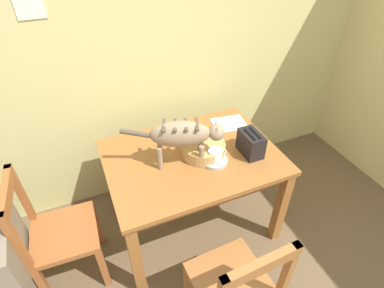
{
  "coord_description": "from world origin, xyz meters",
  "views": [
    {
      "loc": [
        -0.55,
        -0.16,
        2.14
      ],
      "look_at": [
        0.09,
        1.35,
        0.84
      ],
      "focal_mm": 28.34,
      "sensor_mm": 36.0,
      "label": 1
    }
  ],
  "objects_px": {
    "coffee_mug": "(215,155)",
    "wicker_basket": "(204,149)",
    "saucer_bowl": "(215,161)",
    "toaster": "(251,143)",
    "wooden_chair_far": "(235,285)",
    "wooden_chair_near": "(57,233)",
    "book_stack": "(187,131)",
    "dining_table": "(192,165)",
    "magazine": "(229,124)",
    "cat": "(183,135)"
  },
  "relations": [
    {
      "from": "dining_table",
      "to": "coffee_mug",
      "type": "height_order",
      "value": "coffee_mug"
    },
    {
      "from": "dining_table",
      "to": "cat",
      "type": "height_order",
      "value": "cat"
    },
    {
      "from": "dining_table",
      "to": "wooden_chair_near",
      "type": "relative_size",
      "value": 1.3
    },
    {
      "from": "book_stack",
      "to": "toaster",
      "type": "height_order",
      "value": "toaster"
    },
    {
      "from": "dining_table",
      "to": "coffee_mug",
      "type": "relative_size",
      "value": 9.0
    },
    {
      "from": "book_stack",
      "to": "wooden_chair_near",
      "type": "relative_size",
      "value": 0.18
    },
    {
      "from": "wicker_basket",
      "to": "toaster",
      "type": "xyz_separation_m",
      "value": [
        0.31,
        -0.12,
        0.04
      ]
    },
    {
      "from": "dining_table",
      "to": "magazine",
      "type": "xyz_separation_m",
      "value": [
        0.43,
        0.24,
        0.09
      ]
    },
    {
      "from": "saucer_bowl",
      "to": "toaster",
      "type": "relative_size",
      "value": 0.9
    },
    {
      "from": "dining_table",
      "to": "book_stack",
      "type": "distance_m",
      "value": 0.29
    },
    {
      "from": "cat",
      "to": "magazine",
      "type": "relative_size",
      "value": 2.38
    },
    {
      "from": "wooden_chair_near",
      "to": "coffee_mug",
      "type": "bearing_deg",
      "value": 89.6
    },
    {
      "from": "coffee_mug",
      "to": "magazine",
      "type": "distance_m",
      "value": 0.49
    },
    {
      "from": "magazine",
      "to": "wicker_basket",
      "type": "height_order",
      "value": "wicker_basket"
    },
    {
      "from": "magazine",
      "to": "wooden_chair_near",
      "type": "xyz_separation_m",
      "value": [
        -1.42,
        -0.31,
        -0.29
      ]
    },
    {
      "from": "saucer_bowl",
      "to": "wicker_basket",
      "type": "height_order",
      "value": "wicker_basket"
    },
    {
      "from": "toaster",
      "to": "wooden_chair_near",
      "type": "distance_m",
      "value": 1.43
    },
    {
      "from": "saucer_bowl",
      "to": "book_stack",
      "type": "bearing_deg",
      "value": 97.08
    },
    {
      "from": "cat",
      "to": "coffee_mug",
      "type": "height_order",
      "value": "cat"
    },
    {
      "from": "dining_table",
      "to": "book_stack",
      "type": "height_order",
      "value": "book_stack"
    },
    {
      "from": "saucer_bowl",
      "to": "magazine",
      "type": "relative_size",
      "value": 0.68
    },
    {
      "from": "toaster",
      "to": "wooden_chair_far",
      "type": "distance_m",
      "value": 0.92
    },
    {
      "from": "cat",
      "to": "wooden_chair_near",
      "type": "distance_m",
      "value": 1.04
    },
    {
      "from": "cat",
      "to": "saucer_bowl",
      "type": "distance_m",
      "value": 0.31
    },
    {
      "from": "coffee_mug",
      "to": "wicker_basket",
      "type": "height_order",
      "value": "coffee_mug"
    },
    {
      "from": "toaster",
      "to": "wicker_basket",
      "type": "bearing_deg",
      "value": 158.99
    },
    {
      "from": "wooden_chair_near",
      "to": "magazine",
      "type": "bearing_deg",
      "value": 105.07
    },
    {
      "from": "cat",
      "to": "saucer_bowl",
      "type": "height_order",
      "value": "cat"
    },
    {
      "from": "saucer_bowl",
      "to": "wicker_basket",
      "type": "relative_size",
      "value": 0.59
    },
    {
      "from": "coffee_mug",
      "to": "book_stack",
      "type": "relative_size",
      "value": 0.81
    },
    {
      "from": "coffee_mug",
      "to": "toaster",
      "type": "height_order",
      "value": "toaster"
    },
    {
      "from": "dining_table",
      "to": "wicker_basket",
      "type": "xyz_separation_m",
      "value": [
        0.08,
        -0.02,
        0.14
      ]
    },
    {
      "from": "cat",
      "to": "coffee_mug",
      "type": "bearing_deg",
      "value": 90.26
    },
    {
      "from": "saucer_bowl",
      "to": "wooden_chair_near",
      "type": "height_order",
      "value": "wooden_chair_near"
    },
    {
      "from": "dining_table",
      "to": "cat",
      "type": "xyz_separation_m",
      "value": [
        -0.09,
        -0.06,
        0.33
      ]
    },
    {
      "from": "cat",
      "to": "wicker_basket",
      "type": "distance_m",
      "value": 0.26
    },
    {
      "from": "book_stack",
      "to": "wooden_chair_near",
      "type": "height_order",
      "value": "wooden_chair_near"
    },
    {
      "from": "wicker_basket",
      "to": "wooden_chair_far",
      "type": "xyz_separation_m",
      "value": [
        -0.17,
        -0.81,
        -0.33
      ]
    },
    {
      "from": "dining_table",
      "to": "cat",
      "type": "relative_size",
      "value": 1.92
    },
    {
      "from": "dining_table",
      "to": "magazine",
      "type": "bearing_deg",
      "value": 29.28
    },
    {
      "from": "dining_table",
      "to": "wooden_chair_far",
      "type": "bearing_deg",
      "value": -96.15
    },
    {
      "from": "wicker_basket",
      "to": "wooden_chair_near",
      "type": "height_order",
      "value": "wooden_chair_near"
    },
    {
      "from": "coffee_mug",
      "to": "book_stack",
      "type": "height_order",
      "value": "coffee_mug"
    },
    {
      "from": "coffee_mug",
      "to": "book_stack",
      "type": "distance_m",
      "value": 0.39
    },
    {
      "from": "cat",
      "to": "toaster",
      "type": "distance_m",
      "value": 0.51
    },
    {
      "from": "toaster",
      "to": "cat",
      "type": "bearing_deg",
      "value": 170.41
    },
    {
      "from": "magazine",
      "to": "wooden_chair_far",
      "type": "distance_m",
      "value": 1.22
    },
    {
      "from": "magazine",
      "to": "toaster",
      "type": "height_order",
      "value": "toaster"
    },
    {
      "from": "magazine",
      "to": "saucer_bowl",
      "type": "bearing_deg",
      "value": -122.13
    },
    {
      "from": "coffee_mug",
      "to": "wooden_chair_near",
      "type": "bearing_deg",
      "value": 176.92
    }
  ]
}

